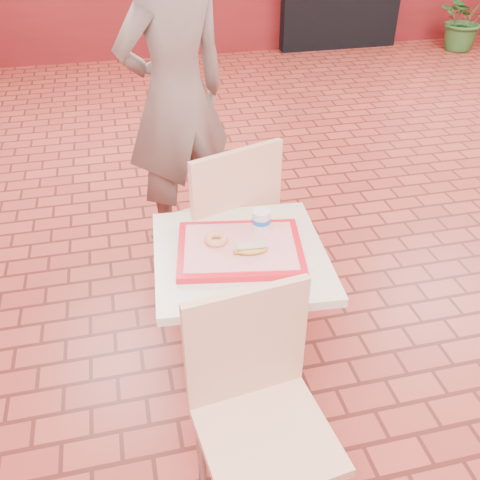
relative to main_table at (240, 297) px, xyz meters
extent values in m
cube|color=maroon|center=(1.42, 0.43, -0.49)|extent=(8.00, 10.00, 0.01)
cube|color=maroon|center=(1.42, 5.41, 0.01)|extent=(8.00, 0.04, 1.00)
cube|color=beige|center=(0.00, 0.00, 0.22)|extent=(0.69, 0.69, 0.04)
cylinder|color=gray|center=(0.00, 0.00, -0.15)|extent=(0.08, 0.08, 0.69)
cylinder|color=gray|center=(0.00, 0.00, -0.48)|extent=(0.50, 0.50, 0.03)
cube|color=tan|center=(-0.07, -0.67, -0.05)|extent=(0.48, 0.48, 0.04)
cube|color=tan|center=(-0.09, -0.47, 0.20)|extent=(0.43, 0.08, 0.47)
cylinder|color=gray|center=(-0.27, -0.50, -0.28)|extent=(0.03, 0.03, 0.42)
cylinder|color=gray|center=(0.10, -0.46, -0.28)|extent=(0.03, 0.03, 0.42)
cube|color=#E6AE8A|center=(0.00, 0.56, -0.02)|extent=(0.59, 0.59, 0.04)
cube|color=#E6AE8A|center=(0.07, 0.36, 0.26)|extent=(0.45, 0.18, 0.51)
cylinder|color=gray|center=(0.13, 0.81, -0.27)|extent=(0.03, 0.03, 0.46)
cylinder|color=gray|center=(-0.25, 0.69, -0.27)|extent=(0.03, 0.03, 0.46)
cylinder|color=gray|center=(0.26, 0.43, -0.27)|extent=(0.03, 0.03, 0.46)
cylinder|color=gray|center=(-0.12, 0.31, -0.27)|extent=(0.03, 0.03, 0.46)
imported|color=#6D5D54|center=(-0.08, 1.27, 0.45)|extent=(0.81, 0.67, 1.89)
cube|color=red|center=(0.00, 0.00, 0.25)|extent=(0.50, 0.39, 0.03)
cube|color=#E18585|center=(0.00, 0.00, 0.27)|extent=(0.45, 0.33, 0.00)
torus|color=#DA864F|center=(-0.09, 0.05, 0.29)|extent=(0.11, 0.11, 0.03)
ellipsoid|color=gold|center=(0.03, -0.05, 0.29)|extent=(0.14, 0.08, 0.04)
cube|color=#EBE6CC|center=(0.03, -0.05, 0.31)|extent=(0.12, 0.06, 0.01)
ellipsoid|color=#B07318|center=(-0.02, -0.05, 0.28)|extent=(0.03, 0.03, 0.02)
cylinder|color=silver|center=(0.11, 0.09, 0.32)|extent=(0.07, 0.07, 0.10)
cylinder|color=blue|center=(0.11, 0.09, 0.32)|extent=(0.08, 0.08, 0.02)
imported|color=#295A24|center=(4.19, 4.83, -0.10)|extent=(0.82, 0.75, 0.79)
camera|label=1|loc=(-0.40, -1.71, 1.52)|focal=40.00mm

